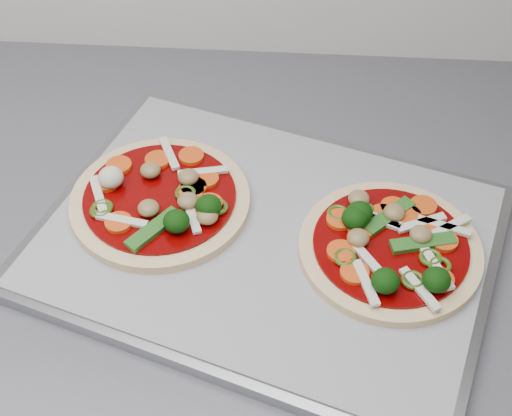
{
  "coord_description": "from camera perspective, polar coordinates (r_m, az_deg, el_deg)",
  "views": [
    {
      "loc": [
        -0.65,
        0.86,
        1.4
      ],
      "look_at": [
        -0.68,
        1.31,
        0.93
      ],
      "focal_mm": 50.0,
      "sensor_mm": 36.0,
      "label": 1
    }
  ],
  "objects": [
    {
      "name": "baking_tray",
      "position": [
        0.66,
        0.79,
        -2.58
      ],
      "size": [
        0.48,
        0.41,
        0.01
      ],
      "primitive_type": "cube",
      "rotation": [
        0.0,
        0.0,
        -0.32
      ],
      "color": "#939398",
      "rests_on": "countertop"
    },
    {
      "name": "parchment",
      "position": [
        0.65,
        0.79,
        -2.14
      ],
      "size": [
        0.46,
        0.39,
        0.0
      ],
      "primitive_type": "cube",
      "rotation": [
        0.0,
        0.0,
        -0.31
      ],
      "color": "gray",
      "rests_on": "baking_tray"
    },
    {
      "name": "pizza_left",
      "position": [
        0.67,
        -7.55,
        0.72
      ],
      "size": [
        0.23,
        0.23,
        0.03
      ],
      "rotation": [
        0.0,
        0.0,
        -0.44
      ],
      "color": "#EABF85",
      "rests_on": "parchment"
    },
    {
      "name": "pizza_right",
      "position": [
        0.64,
        10.65,
        -2.93
      ],
      "size": [
        0.22,
        0.22,
        0.03
      ],
      "rotation": [
        0.0,
        0.0,
        -0.49
      ],
      "color": "#EABF85",
      "rests_on": "parchment"
    }
  ]
}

